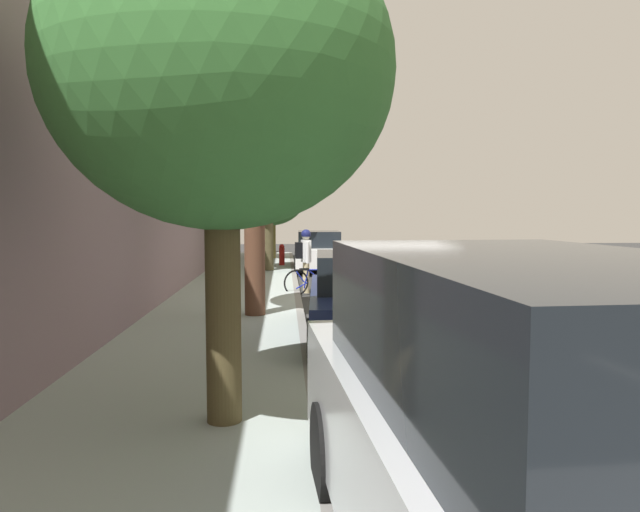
# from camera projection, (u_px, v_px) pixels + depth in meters

# --- Properties ---
(ground) EXTENTS (56.82, 56.82, 0.00)m
(ground) POSITION_uv_depth(u_px,v_px,m) (392.00, 312.00, 12.82)
(ground) COLOR #2E2E2E
(sidewalk) EXTENTS (3.06, 35.51, 0.14)m
(sidewalk) POSITION_uv_depth(u_px,v_px,m) (226.00, 310.00, 12.59)
(sidewalk) COLOR #9AA6A1
(sidewalk) RESTS_ON ground
(curb_edge) EXTENTS (0.16, 35.51, 0.14)m
(curb_edge) POSITION_uv_depth(u_px,v_px,m) (299.00, 310.00, 12.69)
(curb_edge) COLOR gray
(curb_edge) RESTS_ON ground
(lane_stripe_centre) EXTENTS (0.14, 35.80, 0.01)m
(lane_stripe_centre) POSITION_uv_depth(u_px,v_px,m) (527.00, 311.00, 12.86)
(lane_stripe_centre) COLOR white
(lane_stripe_centre) RESTS_ON ground
(lane_stripe_bike_edge) EXTENTS (0.12, 35.51, 0.01)m
(lane_stripe_bike_edge) POSITION_uv_depth(u_px,v_px,m) (365.00, 312.00, 12.78)
(lane_stripe_bike_edge) COLOR white
(lane_stripe_bike_edge) RESTS_ON ground
(building_facade) EXTENTS (0.50, 35.51, 5.88)m
(building_facade) POSITION_uv_depth(u_px,v_px,m) (140.00, 178.00, 12.26)
(building_facade) COLOR gray
(building_facade) RESTS_ON ground
(parked_sedan_white_nearest) EXTENTS (1.92, 4.44, 1.52)m
(parked_sedan_white_nearest) POSITION_uv_depth(u_px,v_px,m) (319.00, 251.00, 21.81)
(parked_sedan_white_nearest) COLOR white
(parked_sedan_white_nearest) RESTS_ON ground
(parked_sedan_dark_blue_second) EXTENTS (2.04, 4.50, 1.52)m
(parked_sedan_dark_blue_second) POSITION_uv_depth(u_px,v_px,m) (363.00, 298.00, 9.78)
(parked_sedan_dark_blue_second) COLOR navy
(parked_sedan_dark_blue_second) RESTS_ON ground
(parked_suv_silver_mid) EXTENTS (2.18, 4.80, 1.99)m
(parked_suv_silver_mid) POSITION_uv_depth(u_px,v_px,m) (534.00, 439.00, 2.98)
(parked_suv_silver_mid) COLOR #B7BABF
(parked_suv_silver_mid) RESTS_ON ground
(bicycle_at_curb) EXTENTS (1.65, 0.70, 0.76)m
(bicycle_at_curb) POSITION_uv_depth(u_px,v_px,m) (314.00, 281.00, 15.46)
(bicycle_at_curb) COLOR black
(bicycle_at_curb) RESTS_ON ground
(cyclist_with_backpack) EXTENTS (0.44, 0.62, 1.75)m
(cyclist_with_backpack) POSITION_uv_depth(u_px,v_px,m) (305.00, 254.00, 15.84)
(cyclist_with_backpack) COLOR #C6B284
(cyclist_with_backpack) RESTS_ON ground
(street_tree_near_cyclist) EXTENTS (3.49, 3.49, 4.93)m
(street_tree_near_cyclist) POSITION_uv_depth(u_px,v_px,m) (271.00, 188.00, 26.13)
(street_tree_near_cyclist) COLOR brown
(street_tree_near_cyclist) RESTS_ON sidewalk
(street_tree_mid_block) EXTENTS (3.19, 3.19, 5.53)m
(street_tree_mid_block) POSITION_uv_depth(u_px,v_px,m) (267.00, 159.00, 20.52)
(street_tree_mid_block) COLOR #4C442A
(street_tree_mid_block) RESTS_ON sidewalk
(street_tree_far_end) EXTENTS (2.71, 2.71, 4.96)m
(street_tree_far_end) POSITION_uv_depth(u_px,v_px,m) (254.00, 122.00, 11.42)
(street_tree_far_end) COLOR brown
(street_tree_far_end) RESTS_ON sidewalk
(street_tree_corner) EXTENTS (3.32, 3.32, 4.92)m
(street_tree_corner) POSITION_uv_depth(u_px,v_px,m) (220.00, 73.00, 5.47)
(street_tree_corner) COLOR #4B4025
(street_tree_corner) RESTS_ON sidewalk
(fire_hydrant) EXTENTS (0.22, 0.22, 0.84)m
(fire_hydrant) POSITION_uv_depth(u_px,v_px,m) (282.00, 254.00, 22.80)
(fire_hydrant) COLOR red
(fire_hydrant) RESTS_ON sidewalk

